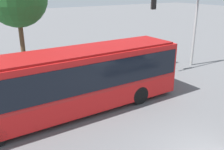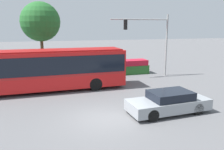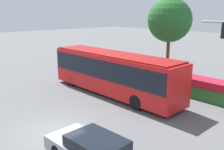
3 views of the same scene
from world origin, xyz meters
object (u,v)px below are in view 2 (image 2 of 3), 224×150
(traffic_light_pole, at_px, (153,36))
(city_bus, at_px, (49,68))
(street_tree_left, at_px, (40,22))
(sedan_foreground, at_px, (169,102))

(traffic_light_pole, bearing_deg, city_bus, 13.29)
(street_tree_left, bearing_deg, city_bus, -86.50)
(city_bus, bearing_deg, sedan_foreground, 132.51)
(city_bus, distance_m, traffic_light_pole, 10.47)
(sedan_foreground, xyz_separation_m, street_tree_left, (-6.89, 14.49, 4.76))
(city_bus, bearing_deg, street_tree_left, -87.19)
(city_bus, xyz_separation_m, street_tree_left, (-0.47, 7.65, 3.58))
(traffic_light_pole, height_order, street_tree_left, street_tree_left)
(city_bus, distance_m, sedan_foreground, 9.46)
(sedan_foreground, height_order, traffic_light_pole, traffic_light_pole)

